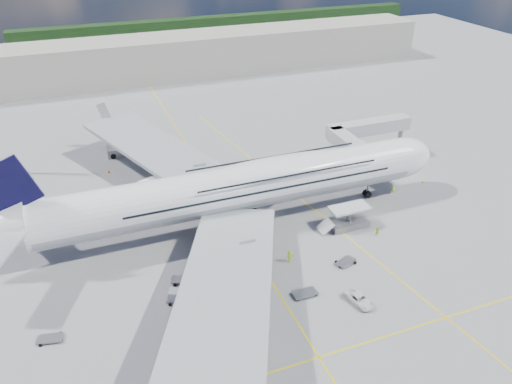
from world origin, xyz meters
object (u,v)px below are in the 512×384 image
object	(u,v)px
catering_truck_inner	(158,190)
cone_wing_right_inner	(189,334)
cargo_loader	(347,220)
baggage_tug	(197,335)
crew_nose	(393,190)
dolly_row_c	(183,279)
dolly_nose_near	(346,262)
crew_wing	(251,294)
cone_tail	(43,243)
jet_bridge	(362,135)
dolly_row_b	(211,299)
dolly_row_a	(177,296)
service_van	(359,299)
dolly_back	(50,338)
cone_wing_left_outer	(109,171)
crew_loader	(377,232)
catering_truck_outer	(123,147)
cone_wing_left_inner	(179,186)
airliner	(237,188)
cone_wing_right_outer	(214,312)
crew_van	(334,210)
crew_tug	(290,257)
dolly_nose_far	(305,293)

from	to	relation	value
catering_truck_inner	cone_wing_right_inner	xyz separation A→B (m)	(-3.10, -33.94, -1.68)
cargo_loader	baggage_tug	bearing A→B (deg)	-152.83
crew_nose	dolly_row_c	bearing A→B (deg)	-178.50
dolly_nose_near	crew_wing	distance (m)	15.90
cone_tail	dolly_nose_near	bearing A→B (deg)	-26.79
jet_bridge	dolly_row_b	bearing A→B (deg)	-144.41
dolly_row_c	dolly_row_a	bearing A→B (deg)	-96.28
service_van	dolly_back	bearing A→B (deg)	156.68
jet_bridge	cone_wing_right_inner	xyz separation A→B (m)	(-43.14, -32.19, -6.61)
dolly_row_c	cone_wing_left_outer	distance (m)	37.71
jet_bridge	crew_loader	distance (m)	25.05
catering_truck_outer	cone_wing_left_outer	bearing A→B (deg)	-116.60
cone_wing_left_inner	airliner	bearing A→B (deg)	-68.62
dolly_nose_near	dolly_row_a	bearing A→B (deg)	153.29
dolly_nose_near	crew_wing	bearing A→B (deg)	163.52
dolly_row_b	crew_loader	bearing A→B (deg)	5.42
catering_truck_inner	cone_wing_right_outer	xyz separation A→B (m)	(0.81, -31.48, -1.62)
baggage_tug	cone_tail	world-z (taller)	baggage_tug
dolly_row_b	dolly_row_c	xyz separation A→B (m)	(-2.37, 6.02, -0.71)
dolly_row_b	baggage_tug	size ratio (longest dim) A/B	1.14
cone_tail	catering_truck_inner	bearing A→B (deg)	20.52
crew_van	crew_tug	bearing A→B (deg)	79.25
baggage_tug	catering_truck_inner	world-z (taller)	catering_truck_inner
dolly_nose_far	dolly_nose_near	xyz separation A→B (m)	(8.62, 4.06, -0.03)
dolly_row_b	cone_tail	bearing A→B (deg)	126.80
catering_truck_inner	cone_wing_right_outer	world-z (taller)	catering_truck_inner
catering_truck_inner	cone_wing_left_inner	xyz separation A→B (m)	(4.34, 3.05, -1.67)
crew_wing	crew_van	size ratio (longest dim) A/B	1.26
crew_wing	cone_wing_left_outer	size ratio (longest dim) A/B	3.07
cone_wing_left_outer	crew_nose	bearing A→B (deg)	-29.61
service_van	crew_tug	bearing A→B (deg)	101.98
catering_truck_inner	crew_wing	size ratio (longest dim) A/B	3.80
jet_bridge	dolly_row_c	world-z (taller)	jet_bridge
cargo_loader	crew_loader	xyz separation A→B (m)	(3.01, -4.15, -0.38)
cone_wing_right_inner	baggage_tug	bearing A→B (deg)	-53.12
cone_wing_right_inner	cone_wing_right_outer	size ratio (longest dim) A/B	0.80
dolly_row_b	crew_van	bearing A→B (deg)	22.91
dolly_row_b	crew_wing	world-z (taller)	dolly_row_b
catering_truck_outer	cone_wing_right_inner	xyz separation A→B (m)	(0.27, -54.65, -1.66)
dolly_row_a	dolly_nose_far	size ratio (longest dim) A/B	0.96
service_van	cone_tail	world-z (taller)	service_van
crew_loader	jet_bridge	bearing A→B (deg)	130.70
airliner	crew_van	size ratio (longest dim) A/B	51.58
crew_nose	crew_loader	size ratio (longest dim) A/B	1.03
airliner	cone_wing_left_inner	world-z (taller)	airliner
cone_wing_right_outer	crew_nose	bearing A→B (deg)	24.59
crew_nose	catering_truck_outer	bearing A→B (deg)	129.58
baggage_tug	crew_loader	distance (m)	34.24
dolly_nose_far	cone_wing_right_outer	xyz separation A→B (m)	(-12.51, 0.91, -0.08)
dolly_nose_far	cone_tail	distance (m)	41.39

